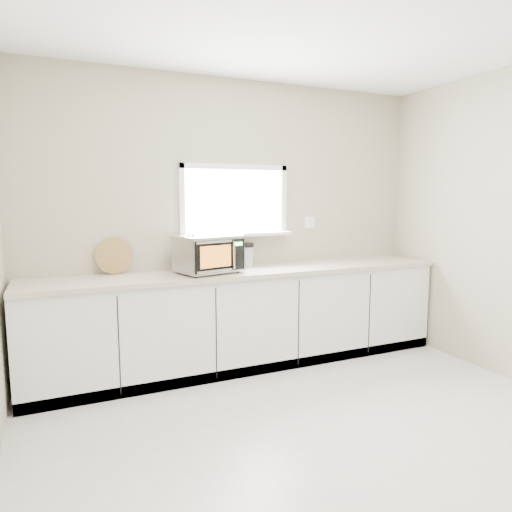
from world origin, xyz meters
TOP-DOWN VIEW (x-y plane):
  - ground at (0.00, 0.00)m, footprint 4.00×4.00m
  - back_wall at (0.00, 2.00)m, footprint 4.00×0.17m
  - cabinets at (0.00, 1.70)m, footprint 3.92×0.60m
  - countertop at (0.00, 1.69)m, footprint 3.92×0.64m
  - microwave at (-0.37, 1.67)m, footprint 0.60×0.52m
  - knife_block at (-0.55, 1.69)m, footprint 0.15×0.26m
  - cutting_board at (-1.15, 1.94)m, footprint 0.32×0.08m
  - coffee_grinder at (0.09, 1.87)m, footprint 0.15×0.15m

SIDE VIEW (x-z plane):
  - ground at x=0.00m, z-range 0.00..0.00m
  - cabinets at x=0.00m, z-range 0.00..0.88m
  - countertop at x=0.00m, z-range 0.88..0.92m
  - coffee_grinder at x=0.09m, z-range 0.92..1.15m
  - knife_block at x=-0.55m, z-range 0.89..1.24m
  - cutting_board at x=-1.15m, z-range 0.92..1.24m
  - microwave at x=-0.37m, z-range 0.93..1.26m
  - back_wall at x=0.00m, z-range 0.01..2.71m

